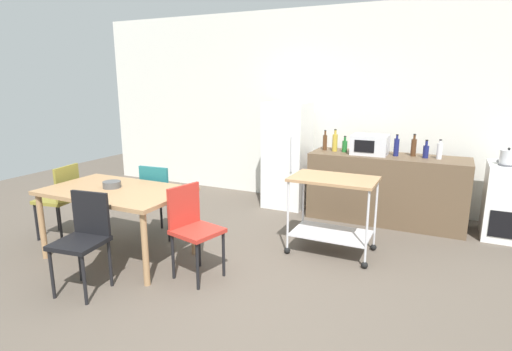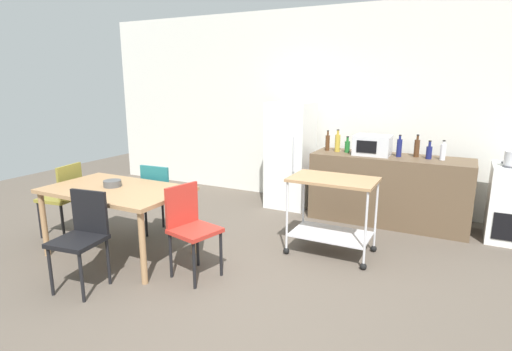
{
  "view_description": "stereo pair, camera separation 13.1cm",
  "coord_description": "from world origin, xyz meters",
  "px_view_note": "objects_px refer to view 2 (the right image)",
  "views": [
    {
      "loc": [
        1.61,
        -2.89,
        1.87
      ],
      "look_at": [
        -0.35,
        1.2,
        0.8
      ],
      "focal_mm": 28.69,
      "sensor_mm": 36.0,
      "label": 1
    },
    {
      "loc": [
        1.72,
        -2.84,
        1.87
      ],
      "look_at": [
        -0.35,
        1.2,
        0.8
      ],
      "focal_mm": 28.69,
      "sensor_mm": 36.0,
      "label": 2
    }
  ],
  "objects_px": {
    "chair_black": "(82,233)",
    "bottle_soy_sauce": "(417,148)",
    "bottle_wine": "(429,152)",
    "dining_table": "(117,195)",
    "fruit_bowl": "(112,183)",
    "bottle_vinegar": "(443,152)",
    "chair_red": "(190,224)",
    "kitchen_cart": "(332,203)",
    "refrigerator": "(290,155)",
    "bottle_hot_sauce": "(328,142)",
    "chair_teal": "(162,195)",
    "bottle_sesame_oil": "(338,142)",
    "microwave": "(372,145)",
    "bottle_soda": "(347,146)",
    "bottle_sparkling_water": "(399,148)",
    "chair_olive": "(64,195)"
  },
  "relations": [
    {
      "from": "bottle_soy_sauce",
      "to": "refrigerator",
      "type": "bearing_deg",
      "value": 179.66
    },
    {
      "from": "chair_black",
      "to": "bottle_vinegar",
      "type": "distance_m",
      "value": 4.17
    },
    {
      "from": "chair_teal",
      "to": "bottle_hot_sauce",
      "type": "distance_m",
      "value": 2.38
    },
    {
      "from": "microwave",
      "to": "chair_black",
      "type": "bearing_deg",
      "value": -122.08
    },
    {
      "from": "bottle_hot_sauce",
      "to": "bottle_vinegar",
      "type": "bearing_deg",
      "value": -1.12
    },
    {
      "from": "kitchen_cart",
      "to": "bottle_hot_sauce",
      "type": "bearing_deg",
      "value": 110.19
    },
    {
      "from": "bottle_sesame_oil",
      "to": "bottle_sparkling_water",
      "type": "relative_size",
      "value": 1.08
    },
    {
      "from": "chair_black",
      "to": "bottle_hot_sauce",
      "type": "height_order",
      "value": "bottle_hot_sauce"
    },
    {
      "from": "bottle_wine",
      "to": "bottle_hot_sauce",
      "type": "bearing_deg",
      "value": 178.75
    },
    {
      "from": "fruit_bowl",
      "to": "bottle_sparkling_water",
      "type": "bearing_deg",
      "value": 42.7
    },
    {
      "from": "chair_teal",
      "to": "chair_black",
      "type": "relative_size",
      "value": 1.0
    },
    {
      "from": "chair_red",
      "to": "microwave",
      "type": "xyz_separation_m",
      "value": [
        1.18,
        2.41,
        0.51
      ]
    },
    {
      "from": "chair_teal",
      "to": "chair_black",
      "type": "height_order",
      "value": "same"
    },
    {
      "from": "refrigerator",
      "to": "bottle_vinegar",
      "type": "distance_m",
      "value": 2.07
    },
    {
      "from": "bottle_soy_sauce",
      "to": "bottle_wine",
      "type": "relative_size",
      "value": 1.24
    },
    {
      "from": "bottle_sparkling_water",
      "to": "bottle_vinegar",
      "type": "bearing_deg",
      "value": 1.98
    },
    {
      "from": "microwave",
      "to": "chair_teal",
      "type": "bearing_deg",
      "value": -140.73
    },
    {
      "from": "dining_table",
      "to": "chair_black",
      "type": "bearing_deg",
      "value": -69.63
    },
    {
      "from": "bottle_sesame_oil",
      "to": "microwave",
      "type": "distance_m",
      "value": 0.48
    },
    {
      "from": "chair_red",
      "to": "kitchen_cart",
      "type": "bearing_deg",
      "value": -29.9
    },
    {
      "from": "dining_table",
      "to": "fruit_bowl",
      "type": "bearing_deg",
      "value": 159.8
    },
    {
      "from": "bottle_soda",
      "to": "bottle_wine",
      "type": "relative_size",
      "value": 0.95
    },
    {
      "from": "bottle_soy_sauce",
      "to": "bottle_wine",
      "type": "height_order",
      "value": "bottle_soy_sauce"
    },
    {
      "from": "dining_table",
      "to": "chair_red",
      "type": "height_order",
      "value": "chair_red"
    },
    {
      "from": "bottle_vinegar",
      "to": "refrigerator",
      "type": "bearing_deg",
      "value": 177.62
    },
    {
      "from": "chair_red",
      "to": "microwave",
      "type": "bearing_deg",
      "value": -12.7
    },
    {
      "from": "chair_black",
      "to": "bottle_soy_sauce",
      "type": "relative_size",
      "value": 3.09
    },
    {
      "from": "chair_olive",
      "to": "bottle_wine",
      "type": "relative_size",
      "value": 3.84
    },
    {
      "from": "bottle_sesame_oil",
      "to": "bottle_vinegar",
      "type": "bearing_deg",
      "value": -0.2
    },
    {
      "from": "chair_olive",
      "to": "fruit_bowl",
      "type": "relative_size",
      "value": 4.8
    },
    {
      "from": "chair_red",
      "to": "kitchen_cart",
      "type": "distance_m",
      "value": 1.54
    },
    {
      "from": "chair_red",
      "to": "bottle_wine",
      "type": "xyz_separation_m",
      "value": [
        1.87,
        2.45,
        0.47
      ]
    },
    {
      "from": "refrigerator",
      "to": "bottle_hot_sauce",
      "type": "height_order",
      "value": "refrigerator"
    },
    {
      "from": "chair_black",
      "to": "bottle_sesame_oil",
      "type": "xyz_separation_m",
      "value": [
        1.43,
        3.09,
        0.51
      ]
    },
    {
      "from": "bottle_sparkling_water",
      "to": "fruit_bowl",
      "type": "relative_size",
      "value": 1.52
    },
    {
      "from": "bottle_hot_sauce",
      "to": "bottle_sesame_oil",
      "type": "bearing_deg",
      "value": -9.28
    },
    {
      "from": "bottle_sesame_oil",
      "to": "microwave",
      "type": "height_order",
      "value": "bottle_sesame_oil"
    },
    {
      "from": "dining_table",
      "to": "fruit_bowl",
      "type": "height_order",
      "value": "fruit_bowl"
    },
    {
      "from": "chair_teal",
      "to": "bottle_soda",
      "type": "xyz_separation_m",
      "value": [
        1.76,
        1.77,
        0.47
      ]
    },
    {
      "from": "bottle_soda",
      "to": "bottle_sparkling_water",
      "type": "height_order",
      "value": "bottle_sparkling_water"
    },
    {
      "from": "bottle_hot_sauce",
      "to": "bottle_soy_sauce",
      "type": "distance_m",
      "value": 1.17
    },
    {
      "from": "kitchen_cart",
      "to": "bottle_wine",
      "type": "distance_m",
      "value": 1.62
    },
    {
      "from": "bottle_vinegar",
      "to": "fruit_bowl",
      "type": "relative_size",
      "value": 1.32
    },
    {
      "from": "microwave",
      "to": "bottle_soy_sauce",
      "type": "distance_m",
      "value": 0.55
    },
    {
      "from": "chair_red",
      "to": "bottle_vinegar",
      "type": "distance_m",
      "value": 3.22
    },
    {
      "from": "chair_black",
      "to": "fruit_bowl",
      "type": "distance_m",
      "value": 0.82
    },
    {
      "from": "bottle_soda",
      "to": "fruit_bowl",
      "type": "bearing_deg",
      "value": -128.39
    },
    {
      "from": "microwave",
      "to": "bottle_wine",
      "type": "relative_size",
      "value": 1.99
    },
    {
      "from": "chair_teal",
      "to": "bottle_sesame_oil",
      "type": "bearing_deg",
      "value": -136.61
    },
    {
      "from": "bottle_soy_sauce",
      "to": "chair_red",
      "type": "bearing_deg",
      "value": -124.2
    }
  ]
}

